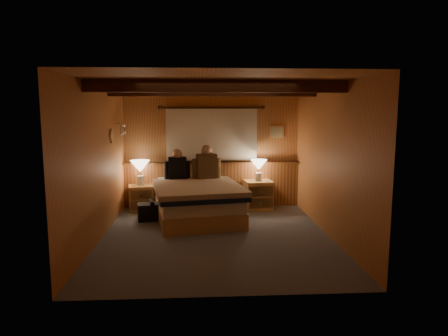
{
  "coord_description": "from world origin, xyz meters",
  "views": [
    {
      "loc": [
        -0.24,
        -6.14,
        1.98
      ],
      "look_at": [
        0.15,
        0.4,
        1.04
      ],
      "focal_mm": 32.0,
      "sensor_mm": 36.0,
      "label": 1
    }
  ],
  "objects": [
    {
      "name": "wall_right",
      "position": [
        1.8,
        0.0,
        1.2
      ],
      "size": [
        0.0,
        4.2,
        4.2
      ],
      "primitive_type": "plane",
      "rotation": [
        1.57,
        0.0,
        -1.57
      ],
      "color": "#D7894D",
      "rests_on": "floor"
    },
    {
      "name": "wall_left",
      "position": [
        -1.8,
        0.0,
        1.2
      ],
      "size": [
        0.0,
        4.2,
        4.2
      ],
      "primitive_type": "plane",
      "rotation": [
        1.57,
        0.0,
        1.57
      ],
      "color": "#D7894D",
      "rests_on": "floor"
    },
    {
      "name": "floor",
      "position": [
        0.0,
        0.0,
        0.0
      ],
      "size": [
        4.2,
        4.2,
        0.0
      ],
      "primitive_type": "plane",
      "color": "#555965",
      "rests_on": "ground"
    },
    {
      "name": "curtain_window",
      "position": [
        0.0,
        2.03,
        1.52
      ],
      "size": [
        2.18,
        0.09,
        1.11
      ],
      "color": "#462411",
      "rests_on": "wall_back"
    },
    {
      "name": "coat_rail",
      "position": [
        -1.72,
        1.58,
        1.67
      ],
      "size": [
        0.05,
        0.55,
        0.24
      ],
      "color": "silver",
      "rests_on": "wall_left"
    },
    {
      "name": "wall_front",
      "position": [
        0.0,
        -2.1,
        1.2
      ],
      "size": [
        3.6,
        0.0,
        3.6
      ],
      "primitive_type": "plane",
      "rotation": [
        -1.57,
        0.0,
        0.0
      ],
      "color": "#D7894D",
      "rests_on": "floor"
    },
    {
      "name": "nightstand_left",
      "position": [
        -1.43,
        1.77,
        0.25
      ],
      "size": [
        0.53,
        0.5,
        0.51
      ],
      "rotation": [
        0.0,
        0.0,
        0.2
      ],
      "color": "tan",
      "rests_on": "floor"
    },
    {
      "name": "person_left",
      "position": [
        -0.69,
        1.65,
        0.9
      ],
      "size": [
        0.5,
        0.26,
        0.62
      ],
      "rotation": [
        0.0,
        0.0,
        0.19
      ],
      "color": "black",
      "rests_on": "bed"
    },
    {
      "name": "framed_print",
      "position": [
        1.35,
        2.08,
        1.55
      ],
      "size": [
        0.3,
        0.04,
        0.25
      ],
      "color": "tan",
      "rests_on": "wall_back"
    },
    {
      "name": "lamp_left",
      "position": [
        -1.44,
        1.78,
        0.86
      ],
      "size": [
        0.38,
        0.38,
        0.5
      ],
      "color": "white",
      "rests_on": "nightstand_left"
    },
    {
      "name": "nightstand_right",
      "position": [
        0.92,
        1.73,
        0.29
      ],
      "size": [
        0.59,
        0.54,
        0.59
      ],
      "rotation": [
        0.0,
        0.0,
        0.12
      ],
      "color": "tan",
      "rests_on": "floor"
    },
    {
      "name": "ceiling",
      "position": [
        0.0,
        0.0,
        2.4
      ],
      "size": [
        4.2,
        4.2,
        0.0
      ],
      "primitive_type": "plane",
      "rotation": [
        3.14,
        0.0,
        0.0
      ],
      "color": "#BC8F46",
      "rests_on": "wall_back"
    },
    {
      "name": "duffel_bag",
      "position": [
        -1.13,
        1.04,
        0.16
      ],
      "size": [
        0.56,
        0.4,
        0.36
      ],
      "rotation": [
        0.0,
        0.0,
        0.2
      ],
      "color": "black",
      "rests_on": "floor"
    },
    {
      "name": "lamp_right",
      "position": [
        0.93,
        1.71,
        0.89
      ],
      "size": [
        0.33,
        0.33,
        0.43
      ],
      "color": "white",
      "rests_on": "nightstand_right"
    },
    {
      "name": "wall_back",
      "position": [
        0.0,
        2.1,
        1.2
      ],
      "size": [
        3.6,
        0.0,
        3.6
      ],
      "primitive_type": "plane",
      "rotation": [
        1.57,
        0.0,
        0.0
      ],
      "color": "#D7894D",
      "rests_on": "floor"
    },
    {
      "name": "person_right",
      "position": [
        -0.12,
        1.68,
        0.93
      ],
      "size": [
        0.56,
        0.29,
        0.69
      ],
      "rotation": [
        0.0,
        0.0,
        0.18
      ],
      "color": "#49351D",
      "rests_on": "bed"
    },
    {
      "name": "ceiling_beams",
      "position": [
        0.0,
        0.15,
        2.31
      ],
      "size": [
        3.6,
        1.65,
        0.16
      ],
      "color": "#462411",
      "rests_on": "ceiling"
    },
    {
      "name": "bed",
      "position": [
        -0.3,
        1.02,
        0.34
      ],
      "size": [
        1.79,
        2.15,
        0.66
      ],
      "rotation": [
        0.0,
        0.0,
        0.17
      ],
      "color": "tan",
      "rests_on": "floor"
    },
    {
      "name": "wainscot",
      "position": [
        0.0,
        2.04,
        0.49
      ],
      "size": [
        3.6,
        0.23,
        0.94
      ],
      "color": "brown",
      "rests_on": "wall_back"
    }
  ]
}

